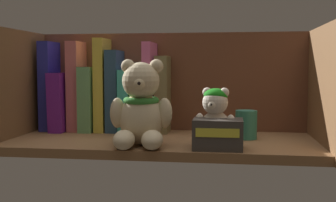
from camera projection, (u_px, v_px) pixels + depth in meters
shelf_board at (162, 143)px, 100.35cm from camera, size 70.26×30.08×2.00cm
shelf_back_panel at (171, 86)px, 114.79cm from camera, size 72.66×1.20×27.76cm
shelf_side_panel_left at (16, 87)px, 104.49cm from camera, size 1.60×32.48×27.76cm
shelf_side_panel_right at (324, 89)px, 94.22cm from camera, size 1.60×32.48×27.76cm
book_0 at (51, 86)px, 115.60cm from camera, size 2.97×10.04×23.43cm
book_1 at (64, 101)px, 115.37cm from camera, size 3.92×14.97×15.36cm
book_2 at (78, 86)px, 114.53cm from camera, size 2.98×9.82×23.41cm
book_3 at (91, 99)px, 114.25cm from camera, size 3.46×12.47×16.80cm
book_4 at (104, 85)px, 113.47cm from camera, size 2.58×10.76×24.11cm
book_5 at (116, 91)px, 113.12cm from camera, size 3.09×10.81×21.05cm
book_6 at (129, 101)px, 112.82cm from camera, size 2.73×13.20×16.07cm
book_7 at (140, 101)px, 112.37cm from camera, size 2.66×12.86×16.03cm
book_8 at (151, 88)px, 111.69cm from camera, size 2.18×14.32×22.95cm
book_9 at (163, 94)px, 111.37cm from camera, size 3.18×9.56×19.55cm
teddy_bear_larger at (141, 109)px, 91.28cm from camera, size 13.59×13.96×18.42cm
teddy_bear_smaller at (215, 119)px, 90.63cm from camera, size 9.50×9.75×12.44cm
pillar_candle at (246, 125)px, 100.53cm from camera, size 5.03×5.03×6.69cm
small_product_box at (218, 134)px, 87.97cm from camera, size 10.07×7.44×6.18cm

